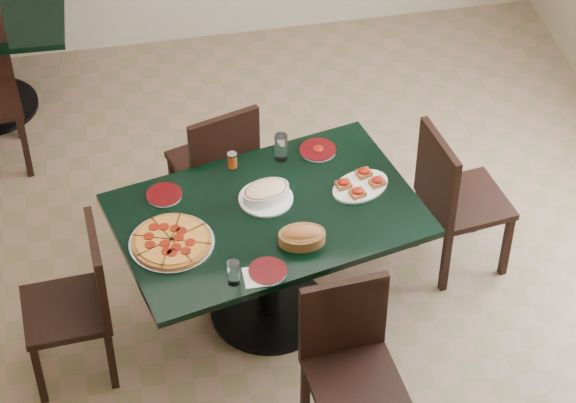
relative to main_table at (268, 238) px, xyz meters
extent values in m
plane|color=brown|center=(0.07, 0.05, -0.57)|extent=(5.50, 5.50, 0.00)
cube|color=black|center=(0.00, 0.00, 0.16)|extent=(1.72, 1.30, 0.04)
cylinder|color=black|center=(0.00, 0.00, -0.21)|extent=(0.13, 0.13, 0.71)
cylinder|color=black|center=(0.00, 0.00, -0.55)|extent=(0.66, 0.66, 0.03)
cube|color=black|center=(-0.18, 0.82, -0.13)|extent=(0.53, 0.53, 0.04)
cube|color=black|center=(-0.13, 0.64, 0.11)|extent=(0.42, 0.16, 0.45)
cube|color=black|center=(-0.06, 1.05, -0.36)|extent=(0.05, 0.05, 0.41)
cube|color=black|center=(0.04, 0.70, -0.36)|extent=(0.05, 0.05, 0.41)
cube|color=black|center=(-0.41, 0.94, -0.36)|extent=(0.05, 0.05, 0.41)
cube|color=black|center=(-0.30, 0.59, -0.36)|extent=(0.05, 0.05, 0.41)
cube|color=black|center=(0.24, -0.92, -0.13)|extent=(0.47, 0.47, 0.04)
cube|color=black|center=(0.23, -0.73, 0.13)|extent=(0.43, 0.07, 0.46)
cube|color=black|center=(0.04, -0.75, -0.36)|extent=(0.04, 0.04, 0.42)
cube|color=black|center=(0.42, -0.72, -0.36)|extent=(0.04, 0.04, 0.42)
cube|color=black|center=(1.16, 0.19, -0.12)|extent=(0.50, 0.50, 0.04)
cube|color=black|center=(0.97, 0.16, 0.14)|extent=(0.10, 0.44, 0.47)
cube|color=black|center=(1.38, 0.03, -0.35)|extent=(0.05, 0.05, 0.43)
cube|color=black|center=(1.00, -0.02, -0.35)|extent=(0.05, 0.05, 0.43)
cube|color=black|center=(1.33, 0.41, -0.35)|extent=(0.05, 0.05, 0.43)
cube|color=black|center=(0.95, 0.35, -0.35)|extent=(0.05, 0.05, 0.43)
cube|color=black|center=(-1.09, -0.19, -0.13)|extent=(0.45, 0.45, 0.04)
cube|color=black|center=(-0.89, -0.18, 0.12)|extent=(0.07, 0.43, 0.46)
cube|color=black|center=(-1.28, -0.01, -0.36)|extent=(0.04, 0.04, 0.42)
cube|color=black|center=(-0.91, 0.01, -0.36)|extent=(0.04, 0.04, 0.42)
cube|color=black|center=(-1.26, -0.38, -0.36)|extent=(0.04, 0.04, 0.42)
cube|color=black|center=(-0.89, -0.36, -0.36)|extent=(0.04, 0.04, 0.42)
cube|color=black|center=(-1.28, 1.45, -0.34)|extent=(0.04, 0.04, 0.46)
cube|color=black|center=(-1.33, 1.86, -0.34)|extent=(0.04, 0.04, 0.46)
cylinder|color=silver|center=(-0.51, -0.13, 0.19)|extent=(0.43, 0.43, 0.01)
cylinder|color=#966020|center=(-0.51, -0.13, 0.20)|extent=(0.40, 0.40, 0.02)
cylinder|color=#C7792A|center=(-0.51, -0.13, 0.21)|extent=(0.36, 0.36, 0.01)
cylinder|color=white|center=(0.01, 0.10, 0.19)|extent=(0.29, 0.29, 0.01)
ellipsoid|color=beige|center=(0.01, 0.10, 0.25)|extent=(0.26, 0.21, 0.04)
ellipsoid|color=#B36731|center=(0.13, -0.25, 0.24)|extent=(0.21, 0.11, 0.09)
cylinder|color=white|center=(-0.08, -0.42, 0.19)|extent=(0.19, 0.19, 0.01)
cylinder|color=#3C0406|center=(-0.08, -0.42, 0.19)|extent=(0.19, 0.19, 0.00)
cylinder|color=white|center=(0.36, 0.44, 0.19)|extent=(0.20, 0.20, 0.01)
cylinder|color=#3C0406|center=(0.36, 0.44, 0.19)|extent=(0.20, 0.20, 0.00)
ellipsoid|color=maroon|center=(0.36, 0.44, 0.20)|extent=(0.06, 0.06, 0.03)
cylinder|color=white|center=(-0.51, 0.23, 0.19)|extent=(0.19, 0.19, 0.01)
cylinder|color=#3C0406|center=(-0.51, 0.23, 0.19)|extent=(0.19, 0.19, 0.00)
cube|color=white|center=(-0.13, -0.45, 0.18)|extent=(0.14, 0.14, 0.00)
cube|color=silver|center=(-0.11, -0.45, 0.19)|extent=(0.02, 0.13, 0.00)
cylinder|color=white|center=(0.15, 0.41, 0.26)|extent=(0.07, 0.07, 0.16)
cylinder|color=white|center=(-0.25, -0.46, 0.25)|extent=(0.06, 0.06, 0.13)
cylinder|color=#B24D13|center=(-0.12, 0.40, 0.22)|extent=(0.05, 0.05, 0.08)
cylinder|color=silver|center=(-0.12, 0.40, 0.27)|extent=(0.05, 0.05, 0.01)
camera|label=1|loc=(-0.74, -4.20, 4.09)|focal=70.00mm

